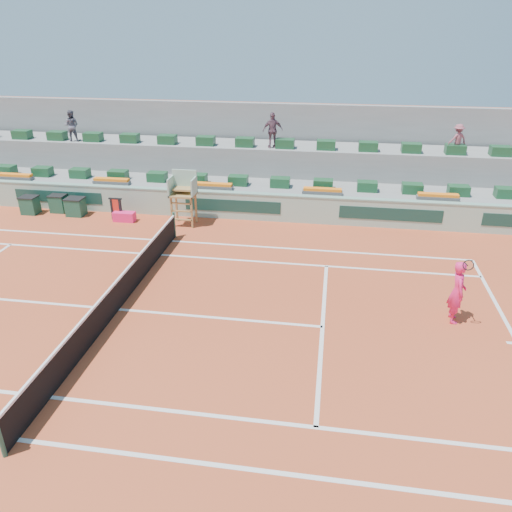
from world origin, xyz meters
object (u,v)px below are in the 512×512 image
object	(u,v)px
player_bag	(124,217)
drink_cooler_a	(76,207)
tennis_player	(457,292)
umpire_chair	(183,191)

from	to	relation	value
player_bag	drink_cooler_a	xyz separation A→B (m)	(-2.53, 0.38, 0.21)
drink_cooler_a	tennis_player	size ratio (longest dim) A/B	0.37
drink_cooler_a	umpire_chair	bearing A→B (deg)	-2.60
tennis_player	drink_cooler_a	bearing A→B (deg)	156.68
player_bag	tennis_player	distance (m)	14.59
player_bag	drink_cooler_a	bearing A→B (deg)	171.47
drink_cooler_a	tennis_player	bearing A→B (deg)	-23.32
tennis_player	umpire_chair	bearing A→B (deg)	147.72
umpire_chair	drink_cooler_a	size ratio (longest dim) A/B	2.86
umpire_chair	tennis_player	xyz separation A→B (m)	(10.29, -6.50, -0.55)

